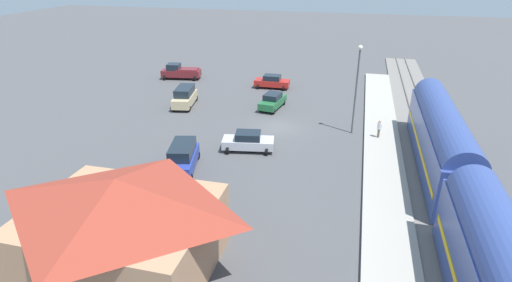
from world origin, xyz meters
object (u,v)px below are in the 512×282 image
Objects in this scene: station_building at (122,223)px; sedan_silver at (248,141)px; suv_blue at (183,157)px; light_pole_near_platform at (357,80)px; sedan_red at (272,82)px; pickup_maroon at (180,72)px; sedan_green at (273,101)px; pedestrian_on_platform at (379,128)px; suv_tan at (185,96)px.

station_building is 2.13× the size of sedan_silver.
station_building reaches higher than suv_blue.
light_pole_near_platform is at bearing -144.17° from sedan_silver.
sedan_red is 0.80× the size of pickup_maroon.
sedan_green and sedan_silver have the same top height.
station_building is at bearing 89.31° from sedan_red.
suv_blue reaches higher than pickup_maroon.
pickup_maroon is 0.66× the size of light_pole_near_platform.
station_building is 35.38m from sedan_red.
light_pole_near_platform reaches higher than pedestrian_on_platform.
sedan_red is (-0.43, -35.32, -2.00)m from station_building.
station_building is 5.92× the size of pedestrian_on_platform.
sedan_green is 11.49m from sedan_silver.
station_building is 2.14× the size of sedan_green.
pedestrian_on_platform is (-13.64, -21.17, -1.60)m from station_building.
sedan_red is at bearing -90.69° from station_building.
sedan_silver is at bearing -130.36° from suv_blue.
pickup_maroon is (5.33, -10.75, -0.12)m from suv_tan.
pickup_maroon reaches higher than sedan_green.
station_building is 27.05m from suv_tan.
sedan_green is at bearing -103.18° from suv_blue.
sedan_red is 0.53× the size of light_pole_near_platform.
station_building is 25.13m from light_pole_near_platform.
suv_tan is at bearing 49.08° from sedan_red.
suv_tan reaches higher than pickup_maroon.
suv_blue is 24.18m from sedan_red.
sedan_silver is at bearing 95.99° from sedan_red.
sedan_red is 19.38m from sedan_silver.
sedan_green is (-2.18, -27.54, -2.00)m from station_building.
suv_blue is at bearing 49.64° from sedan_silver.
pickup_maroon is at bearing -30.65° from sedan_green.
pedestrian_on_platform reaches higher than sedan_silver.
pedestrian_on_platform is 0.30× the size of pickup_maroon.
sedan_green is 17.77m from pickup_maroon.
suv_blue is 1.01× the size of suv_tan.
suv_tan is 12.55m from sedan_red.
suv_blue is at bearing 33.03° from pedestrian_on_platform.
light_pole_near_platform is (-12.84, -11.13, 4.14)m from suv_blue.
sedan_silver is 25.78m from pickup_maroon.
sedan_red is (1.75, -7.78, 0.00)m from sedan_green.
light_pole_near_platform reaches higher than sedan_silver.
station_building is 25.23m from pedestrian_on_platform.
station_building is at bearing 98.32° from suv_blue.
sedan_red is at bearing -130.92° from suv_tan.
suv_blue is 0.61× the size of light_pole_near_platform.
sedan_silver is at bearing 35.83° from light_pole_near_platform.
sedan_silver is at bearing 24.58° from pedestrian_on_platform.
pedestrian_on_platform reaches higher than sedan_red.
sedan_silver is 0.56× the size of light_pole_near_platform.
sedan_green is at bearing 102.65° from sedan_red.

